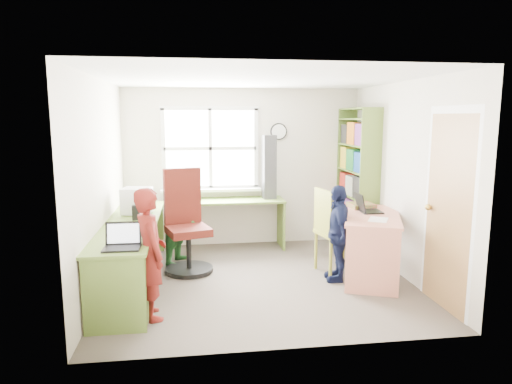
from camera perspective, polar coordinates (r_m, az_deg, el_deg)
room at (r=5.47m, az=0.33°, el=1.48°), size 3.64×3.44×2.44m
l_desk at (r=5.23m, az=-13.62°, el=-7.69°), size 2.38×2.95×0.75m
right_desk at (r=5.83m, az=14.35°, el=-4.80°), size 1.08×1.50×0.79m
bookshelf at (r=6.96m, az=12.50°, el=1.14°), size 0.30×1.02×2.10m
swivel_chair at (r=5.94m, az=-8.72°, el=-4.42°), size 0.76×0.76×1.31m
wooden_chair at (r=5.84m, az=9.49°, el=-4.44°), size 0.55×0.55×1.08m
crt_monitor at (r=5.95m, az=-14.64°, el=-1.07°), size 0.39×0.37×0.34m
laptop_left at (r=4.49m, az=-16.35°, el=-6.01°), size 0.34×0.28×0.23m
laptop_right at (r=5.92m, az=13.57°, el=-1.87°), size 0.31×0.37×0.24m
speaker_a at (r=5.64m, az=-14.77°, el=-2.50°), size 0.09×0.09×0.18m
speaker_b at (r=6.25m, az=-14.68°, el=-1.32°), size 0.11×0.11×0.19m
cd_tower at (r=6.85m, az=1.66°, el=3.13°), size 0.21×0.19×0.96m
game_box at (r=6.17m, az=13.01°, el=-1.66°), size 0.32×0.32×0.06m
paper_a at (r=4.99m, az=-16.28°, el=-5.10°), size 0.23×0.30×0.00m
paper_b at (r=5.51m, az=15.04°, el=-3.34°), size 0.33×0.36×0.00m
potted_plant at (r=6.75m, az=-7.52°, el=0.05°), size 0.15×0.13×0.28m
person_red at (r=4.60m, az=-13.09°, el=-7.52°), size 0.45×0.55×1.30m
person_green at (r=6.26m, az=-9.19°, el=-3.02°), size 0.71×0.77×1.28m
person_navy at (r=5.60m, az=10.17°, el=-5.08°), size 0.36×0.71×1.17m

